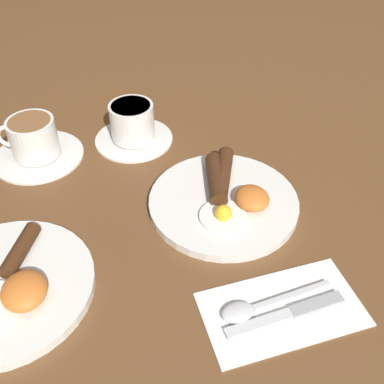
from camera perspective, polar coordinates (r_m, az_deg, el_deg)
ground_plane at (r=0.75m, az=3.98°, el=-1.75°), size 3.00×3.00×0.00m
breakfast_plate_near at (r=0.75m, az=4.20°, el=-0.85°), size 0.25×0.25×0.04m
breakfast_plate_far at (r=0.67m, az=-22.43°, el=-11.07°), size 0.24×0.24×0.04m
teacup_near at (r=0.89m, az=-7.57°, el=8.38°), size 0.15×0.15×0.08m
teacup_far at (r=0.88m, az=-19.37°, el=5.94°), size 0.17×0.17×0.08m
napkin at (r=0.63m, az=11.21°, el=-14.37°), size 0.12×0.22×0.01m
knife at (r=0.62m, az=12.61°, el=-14.68°), size 0.02×0.17×0.01m
spoon at (r=0.61m, az=7.43°, el=-14.42°), size 0.03×0.16×0.01m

